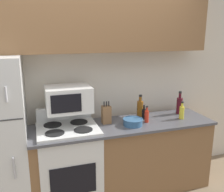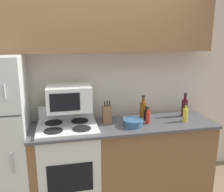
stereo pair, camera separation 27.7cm
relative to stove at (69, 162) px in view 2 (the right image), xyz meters
The scene contains 12 objects.
wall_back 0.95m from the stove, 55.45° to the left, with size 8.00×0.05×2.55m.
lower_cabinets 0.66m from the stove, ahead, with size 2.15×0.60×0.89m.
upper_cabinets 1.64m from the stove, 38.27° to the left, with size 2.89×0.33×0.72m.
stove is the anchor object (origin of this frame).
microwave 0.75m from the stove, 67.04° to the left, with size 0.49×0.39×0.27m.
knife_block 0.70m from the stove, ahead, with size 0.10×0.09×0.27m.
bowl 0.87m from the stove, ahead, with size 0.23×0.23×0.08m.
bottle_hot_sauce 1.05m from the stove, ahead, with size 0.05×0.05×0.20m.
bottle_whiskey 1.10m from the stove, 11.22° to the left, with size 0.08×0.08×0.28m.
bottle_wine_red 1.58m from the stove, ahead, with size 0.08×0.08×0.30m.
bottle_soy_sauce 1.07m from the stove, ahead, with size 0.05×0.05×0.18m.
bottle_cooking_spray 1.48m from the stove, ahead, with size 0.06×0.06×0.22m.
Camera 2 is at (-0.34, -2.38, 1.93)m, focal length 40.00 mm.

